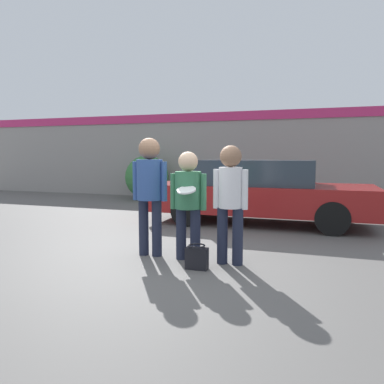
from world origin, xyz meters
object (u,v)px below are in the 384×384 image
(person_right, at_px, (230,195))
(parked_car_near, at_px, (260,191))
(person_left, at_px, (150,185))
(person_middle_with_frisbee, at_px, (188,196))
(handbag, at_px, (197,257))
(shrub, at_px, (147,177))

(person_right, bearing_deg, parked_car_near, 91.28)
(person_left, distance_m, person_middle_with_frisbee, 0.65)
(parked_car_near, distance_m, handbag, 3.76)
(shrub, bearing_deg, person_left, -64.17)
(handbag, bearing_deg, person_right, 45.75)
(person_right, bearing_deg, person_middle_with_frisbee, 178.30)
(person_left, relative_size, parked_car_near, 0.37)
(person_middle_with_frisbee, relative_size, handbag, 4.76)
(person_left, relative_size, person_middle_with_frisbee, 1.13)
(person_middle_with_frisbee, bearing_deg, shrub, 119.87)
(person_left, bearing_deg, shrub, 115.83)
(person_middle_with_frisbee, bearing_deg, parked_car_near, 80.46)
(parked_car_near, bearing_deg, handbag, -94.54)
(person_left, xyz_separation_m, person_middle_with_frisbee, (0.63, -0.04, -0.15))
(parked_car_near, bearing_deg, person_left, -109.99)
(person_middle_with_frisbee, distance_m, shrub, 7.79)
(person_right, bearing_deg, person_left, 177.14)
(person_left, bearing_deg, parked_car_near, 70.01)
(person_right, relative_size, shrub, 1.10)
(parked_car_near, bearing_deg, person_right, -88.72)
(person_middle_with_frisbee, bearing_deg, person_left, 175.97)
(person_middle_with_frisbee, bearing_deg, handbag, -56.57)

